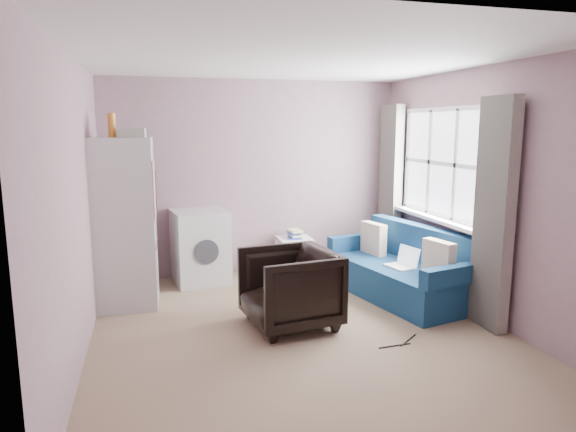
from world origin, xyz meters
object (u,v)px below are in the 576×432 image
at_px(fridge, 125,222).
at_px(side_table, 295,253).
at_px(armchair, 290,284).
at_px(sofa, 403,272).
at_px(washing_machine, 200,245).

height_order(fridge, side_table, fridge).
bearing_deg(armchair, sofa, 101.35).
relative_size(washing_machine, side_table, 1.53).
distance_m(washing_machine, sofa, 2.46).
xyz_separation_m(armchair, side_table, (0.53, 1.71, -0.14)).
bearing_deg(sofa, fridge, 157.46).
bearing_deg(side_table, fridge, -161.71).
distance_m(armchair, sofa, 1.56).
bearing_deg(armchair, fridge, -131.82).
xyz_separation_m(armchair, fridge, (-1.53, 1.03, 0.50)).
xyz_separation_m(washing_machine, side_table, (1.23, 0.05, -0.19)).
relative_size(side_table, sofa, 0.31).
distance_m(armchair, side_table, 1.80).
bearing_deg(fridge, side_table, 20.97).
height_order(fridge, sofa, fridge).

